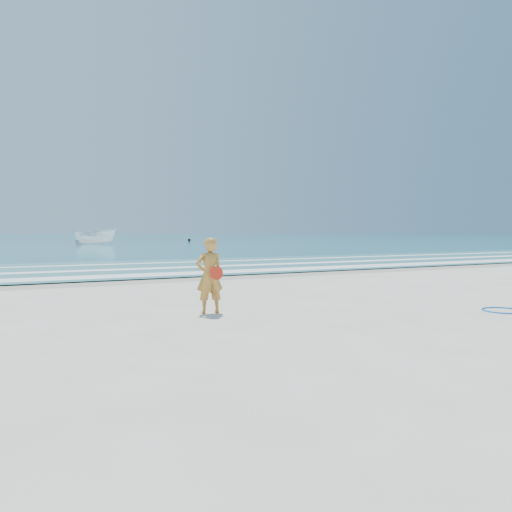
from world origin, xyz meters
name	(u,v)px	position (x,y,z in m)	size (l,w,h in m)	color
ground	(320,322)	(0.00, 0.00, 0.00)	(400.00, 400.00, 0.00)	silver
wet_sand	(173,279)	(0.00, 9.00, 0.00)	(400.00, 2.40, 0.00)	#B2A893
ocean	(35,238)	(0.00, 105.00, 0.02)	(400.00, 190.00, 0.04)	#19727F
shallow	(138,268)	(0.00, 14.00, 0.04)	(400.00, 10.00, 0.01)	#59B7AD
foam_near	(162,274)	(0.00, 10.30, 0.05)	(400.00, 1.40, 0.01)	white
foam_mid	(143,269)	(0.00, 13.20, 0.05)	(400.00, 0.90, 0.01)	white
foam_far	(126,264)	(0.00, 16.50, 0.05)	(400.00, 0.60, 0.01)	white
hoop	(503,310)	(4.09, -0.62, 0.01)	(0.81, 0.81, 0.03)	blue
boat	(95,236)	(3.69, 50.20, 0.97)	(1.81, 4.81, 1.86)	white
buoy	(189,240)	(18.00, 59.88, 0.25)	(0.43, 0.43, 0.43)	black
woman	(209,276)	(-1.43, 1.81, 0.76)	(0.57, 0.42, 1.52)	#C7832F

